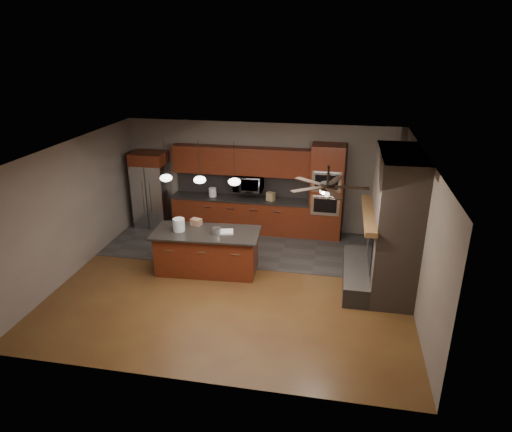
% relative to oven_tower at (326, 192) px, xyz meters
% --- Properties ---
extents(ground, '(7.00, 7.00, 0.00)m').
position_rel_oven_tower_xyz_m(ground, '(-1.70, -2.69, -1.19)').
color(ground, brown).
rests_on(ground, ground).
extents(ceiling, '(7.00, 6.00, 0.02)m').
position_rel_oven_tower_xyz_m(ceiling, '(-1.70, -2.69, 1.61)').
color(ceiling, white).
rests_on(ceiling, back_wall).
extents(back_wall, '(7.00, 0.02, 2.80)m').
position_rel_oven_tower_xyz_m(back_wall, '(-1.70, 0.31, 0.21)').
color(back_wall, '#6F6358').
rests_on(back_wall, ground).
extents(right_wall, '(0.02, 6.00, 2.80)m').
position_rel_oven_tower_xyz_m(right_wall, '(1.80, -2.69, 0.21)').
color(right_wall, '#6F6358').
rests_on(right_wall, ground).
extents(left_wall, '(0.02, 6.00, 2.80)m').
position_rel_oven_tower_xyz_m(left_wall, '(-5.20, -2.69, 0.21)').
color(left_wall, '#6F6358').
rests_on(left_wall, ground).
extents(slate_tile_patch, '(7.00, 2.40, 0.01)m').
position_rel_oven_tower_xyz_m(slate_tile_patch, '(-1.70, -0.89, -1.19)').
color(slate_tile_patch, '#35322F').
rests_on(slate_tile_patch, ground).
extents(fireplace_column, '(1.30, 2.10, 2.80)m').
position_rel_oven_tower_xyz_m(fireplace_column, '(1.34, -2.29, 0.11)').
color(fireplace_column, brown).
rests_on(fireplace_column, ground).
extents(back_cabinetry, '(3.59, 0.64, 2.20)m').
position_rel_oven_tower_xyz_m(back_cabinetry, '(-2.18, 0.05, -0.30)').
color(back_cabinetry, '#5E2311').
rests_on(back_cabinetry, ground).
extents(oven_tower, '(0.80, 0.63, 2.38)m').
position_rel_oven_tower_xyz_m(oven_tower, '(0.00, 0.00, 0.00)').
color(oven_tower, '#5E2311').
rests_on(oven_tower, ground).
extents(microwave, '(0.73, 0.41, 0.50)m').
position_rel_oven_tower_xyz_m(microwave, '(-1.98, 0.06, 0.11)').
color(microwave, silver).
rests_on(microwave, back_cabinetry).
extents(refrigerator, '(0.85, 0.75, 2.01)m').
position_rel_oven_tower_xyz_m(refrigerator, '(-4.57, -0.07, -0.19)').
color(refrigerator, silver).
rests_on(refrigerator, ground).
extents(kitchen_island, '(2.31, 1.16, 0.92)m').
position_rel_oven_tower_xyz_m(kitchen_island, '(-2.41, -2.32, -0.73)').
color(kitchen_island, '#5E2311').
rests_on(kitchen_island, ground).
extents(white_bucket, '(0.27, 0.27, 0.27)m').
position_rel_oven_tower_xyz_m(white_bucket, '(-2.99, -2.36, -0.14)').
color(white_bucket, silver).
rests_on(white_bucket, kitchen_island).
extents(paint_can, '(0.23, 0.23, 0.13)m').
position_rel_oven_tower_xyz_m(paint_can, '(-2.16, -2.38, -0.21)').
color(paint_can, '#B3B3B8').
rests_on(paint_can, kitchen_island).
extents(paint_tray, '(0.41, 0.33, 0.04)m').
position_rel_oven_tower_xyz_m(paint_tray, '(-2.01, -2.28, -0.25)').
color(paint_tray, white).
rests_on(paint_tray, kitchen_island).
extents(cardboard_box, '(0.26, 0.22, 0.14)m').
position_rel_oven_tower_xyz_m(cardboard_box, '(-2.73, -1.99, -0.20)').
color(cardboard_box, '#8E6349').
rests_on(cardboard_box, kitchen_island).
extents(counter_bucket, '(0.23, 0.23, 0.22)m').
position_rel_oven_tower_xyz_m(counter_bucket, '(-2.92, 0.01, -0.18)').
color(counter_bucket, white).
rests_on(counter_bucket, back_cabinetry).
extents(counter_box, '(0.23, 0.21, 0.21)m').
position_rel_oven_tower_xyz_m(counter_box, '(-1.38, -0.04, -0.19)').
color(counter_box, '#9A7E4F').
rests_on(counter_box, back_cabinetry).
extents(pendant_left, '(0.26, 0.26, 0.92)m').
position_rel_oven_tower_xyz_m(pendant_left, '(-3.35, -1.99, 0.77)').
color(pendant_left, black).
rests_on(pendant_left, ceiling).
extents(pendant_center, '(0.26, 0.26, 0.92)m').
position_rel_oven_tower_xyz_m(pendant_center, '(-2.60, -1.99, 0.77)').
color(pendant_center, black).
rests_on(pendant_center, ceiling).
extents(pendant_right, '(0.26, 0.26, 0.92)m').
position_rel_oven_tower_xyz_m(pendant_right, '(-1.85, -1.99, 0.77)').
color(pendant_right, black).
rests_on(pendant_right, ceiling).
extents(ceiling_fan, '(1.27, 1.33, 0.41)m').
position_rel_oven_tower_xyz_m(ceiling_fan, '(0.10, -3.49, 1.27)').
color(ceiling_fan, black).
rests_on(ceiling_fan, ceiling).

